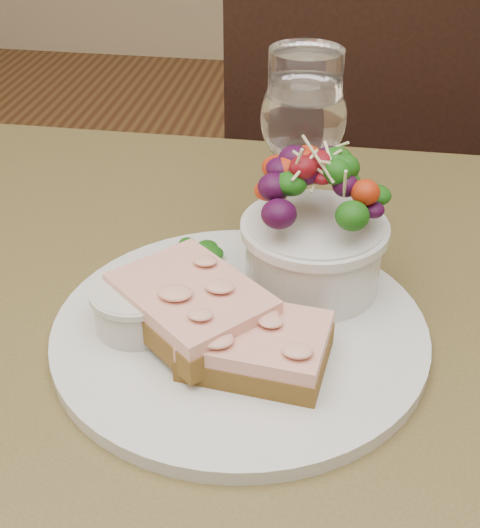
% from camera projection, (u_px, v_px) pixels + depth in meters
% --- Properties ---
extents(cafe_table, '(0.80, 0.80, 0.75)m').
position_uv_depth(cafe_table, '(234.00, 438.00, 0.64)').
color(cafe_table, '#4B4120').
rests_on(cafe_table, ground).
extents(chair_far, '(0.47, 0.47, 0.90)m').
position_uv_depth(chair_far, '(340.00, 293.00, 1.43)').
color(chair_far, black).
rests_on(chair_far, ground).
extents(dinner_plate, '(0.30, 0.30, 0.01)m').
position_uv_depth(dinner_plate, '(240.00, 332.00, 0.59)').
color(dinner_plate, silver).
rests_on(dinner_plate, cafe_table).
extents(sandwich_front, '(0.11, 0.09, 0.03)m').
position_uv_depth(sandwich_front, '(256.00, 345.00, 0.54)').
color(sandwich_front, '#4F3415').
rests_on(sandwich_front, dinner_plate).
extents(sandwich_back, '(0.15, 0.14, 0.03)m').
position_uv_depth(sandwich_back, '(191.00, 305.00, 0.57)').
color(sandwich_back, '#4F3415').
rests_on(sandwich_back, dinner_plate).
extents(ramekin, '(0.06, 0.06, 0.04)m').
position_uv_depth(ramekin, '(136.00, 306.00, 0.57)').
color(ramekin, beige).
rests_on(ramekin, dinner_plate).
extents(salad_bowl, '(0.11, 0.11, 0.13)m').
position_uv_depth(salad_bowl, '(315.00, 225.00, 0.60)').
color(salad_bowl, silver).
rests_on(salad_bowl, dinner_plate).
extents(garnish, '(0.05, 0.04, 0.02)m').
position_uv_depth(garnish, '(195.00, 255.00, 0.66)').
color(garnish, '#103509').
rests_on(garnish, dinner_plate).
extents(wine_glass, '(0.08, 0.08, 0.18)m').
position_uv_depth(wine_glass, '(303.00, 124.00, 0.65)').
color(wine_glass, white).
rests_on(wine_glass, cafe_table).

